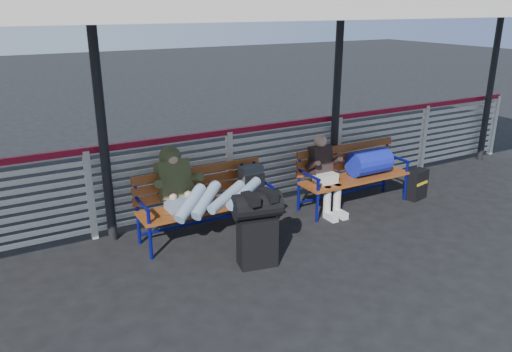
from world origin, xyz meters
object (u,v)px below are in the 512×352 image
bench_left (216,192)px  suitcase_side (417,184)px  luggage_stack (257,226)px  bench_right (362,165)px  traveler_man (205,194)px  companion_person (325,174)px

bench_left → suitcase_side: bearing=-7.4°
bench_left → suitcase_side: size_ratio=3.79×
bench_left → suitcase_side: bench_left is taller
luggage_stack → bench_left: size_ratio=0.51×
bench_right → suitcase_side: bench_right is taller
traveler_man → suitcase_side: (3.60, -0.08, -0.50)m
companion_person → suitcase_side: size_ratio=2.41×
traveler_man → bench_left: bearing=48.2°
luggage_stack → suitcase_side: (3.25, 0.61, -0.26)m
bench_right → companion_person: (-0.70, 0.00, -0.02)m
companion_person → traveler_man: bearing=-173.7°
bench_left → companion_person: bearing=-4.4°
luggage_stack → traveler_man: size_ratio=0.56×
bench_left → traveler_man: size_ratio=1.10×
bench_right → traveler_man: (-2.69, -0.22, 0.12)m
bench_right → suitcase_side: 1.02m
luggage_stack → companion_person: 1.89m
luggage_stack → traveler_man: (-0.35, 0.69, 0.24)m
luggage_stack → suitcase_side: bearing=22.3°
bench_right → suitcase_side: bearing=-18.1°
bench_right → bench_left: bearing=176.9°
bench_left → bench_right: size_ratio=1.00×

